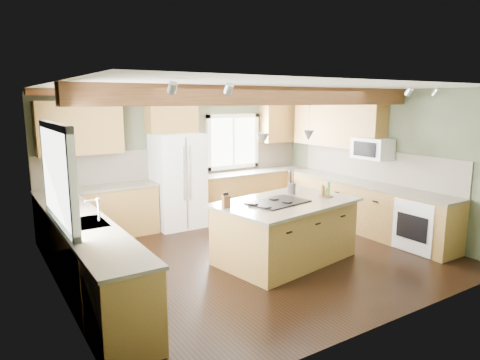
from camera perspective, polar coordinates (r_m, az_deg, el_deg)
floor at (r=6.83m, az=1.77°, el=-10.07°), size 5.60×5.60×0.00m
ceiling at (r=6.40m, az=1.90°, el=12.28°), size 5.60×5.60×0.00m
wall_back at (r=8.65m, az=-7.58°, el=3.10°), size 5.60×0.00×5.60m
wall_left at (r=5.45m, az=-23.26°, el=-2.02°), size 0.00×5.00×5.00m
wall_right at (r=8.38m, az=17.85°, el=2.45°), size 0.00×5.00×5.00m
ceiling_beam at (r=6.09m, az=3.94°, el=11.12°), size 5.55×0.26×0.26m
soffit_trim at (r=8.49m, az=-7.49°, el=11.35°), size 5.55×0.20×0.10m
backsplash_back at (r=8.65m, az=-7.52°, el=2.49°), size 5.58×0.03×0.58m
backsplash_right at (r=8.41m, az=17.49°, el=1.88°), size 0.03×3.70×0.58m
base_cab_back_left at (r=7.94m, az=-18.29°, el=-4.34°), size 2.02×0.60×0.88m
counter_back_left at (r=7.84m, az=-18.48°, el=-1.08°), size 2.06×0.64×0.04m
base_cab_back_right at (r=9.26m, az=1.72°, el=-1.72°), size 2.62×0.60×0.88m
counter_back_right at (r=9.18m, az=1.74°, el=1.09°), size 2.66×0.64×0.04m
base_cab_left at (r=5.78m, az=-19.75°, el=-9.96°), size 0.60×3.70×0.88m
counter_left at (r=5.65m, az=-20.04°, el=-5.58°), size 0.64×3.74×0.04m
base_cab_right at (r=8.35m, az=15.94°, el=-3.50°), size 0.60×3.70×0.88m
counter_right at (r=8.25m, az=16.10°, el=-0.40°), size 0.64×3.74×0.04m
upper_cab_back_left at (r=7.79m, az=-20.60°, el=6.52°), size 1.40×0.35×0.90m
upper_cab_over_fridge at (r=8.30m, az=-9.10°, el=8.64°), size 0.96×0.35×0.70m
upper_cab_right at (r=8.79m, az=12.82°, el=7.31°), size 0.35×2.20×0.90m
upper_cab_back_corner at (r=9.64m, az=5.36°, el=7.78°), size 0.90×0.35×0.90m
window_left at (r=5.46m, az=-23.33°, el=0.66°), size 0.04×1.60×1.05m
window_back at (r=9.14m, az=-1.00°, el=5.16°), size 1.10×0.04×1.00m
sink at (r=5.64m, az=-20.05°, el=-5.53°), size 0.50×0.65×0.03m
faucet at (r=5.65m, az=-18.36°, el=-3.89°), size 0.02×0.02×0.28m
dishwasher at (r=4.62m, az=-15.83°, el=-15.17°), size 0.60×0.60×0.84m
oven at (r=7.58m, az=23.26°, el=-5.45°), size 0.60×0.72×0.84m
microwave at (r=8.15m, az=17.23°, el=4.04°), size 0.40×0.70×0.38m
pendant_left at (r=5.95m, az=3.07°, el=5.46°), size 0.18×0.18×0.16m
pendant_right at (r=6.69m, az=9.11°, el=5.90°), size 0.18×0.18×0.16m
refrigerator at (r=8.24m, az=-8.28°, el=-0.10°), size 0.90×0.74×1.80m
island at (r=6.59m, az=6.02°, el=-6.88°), size 2.16×1.53×0.88m
island_top at (r=6.47m, az=6.09°, el=-2.98°), size 2.31×1.68×0.04m
cooktop at (r=6.34m, az=5.10°, el=-2.96°), size 0.94×0.71×0.02m
knife_block at (r=6.01m, az=-1.89°, el=-2.91°), size 0.11×0.08×0.18m
utensil_crock at (r=6.96m, az=6.89°, el=-1.11°), size 0.14×0.14×0.18m
bottle_tray at (r=6.84m, az=11.38°, el=-1.28°), size 0.28×0.28×0.22m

